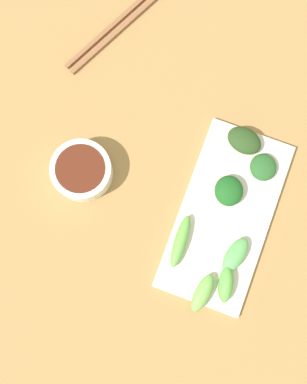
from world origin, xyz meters
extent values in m
cube|color=#A47B47|center=(0.00, 0.00, 0.01)|extent=(2.10, 2.10, 0.02)
cylinder|color=white|center=(-0.15, -0.04, 0.04)|extent=(0.11, 0.11, 0.04)
cylinder|color=#531F10|center=(-0.15, -0.04, 0.05)|extent=(0.09, 0.09, 0.02)
cube|color=silver|center=(0.12, -0.02, 0.03)|extent=(0.16, 0.32, 0.01)
ellipsoid|color=#29451D|center=(0.10, 0.11, 0.04)|extent=(0.07, 0.06, 0.02)
ellipsoid|color=#1D591F|center=(0.11, 0.02, 0.05)|extent=(0.06, 0.07, 0.03)
ellipsoid|color=#77BA52|center=(0.12, -0.16, 0.04)|extent=(0.03, 0.07, 0.02)
ellipsoid|color=#66AE47|center=(0.06, -0.09, 0.04)|extent=(0.03, 0.09, 0.02)
ellipsoid|color=#5DAD5B|center=(0.15, -0.08, 0.04)|extent=(0.05, 0.07, 0.02)
ellipsoid|color=#295D28|center=(0.15, 0.08, 0.04)|extent=(0.06, 0.06, 0.02)
ellipsoid|color=#5FB146|center=(0.15, -0.14, 0.04)|extent=(0.04, 0.07, 0.03)
cube|color=#925B3B|center=(-0.20, 0.24, 0.02)|extent=(0.11, 0.21, 0.01)
cube|color=#925B3B|center=(-0.19, 0.23, 0.02)|extent=(0.11, 0.21, 0.01)
camera|label=1|loc=(0.03, -0.14, 0.87)|focal=45.01mm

